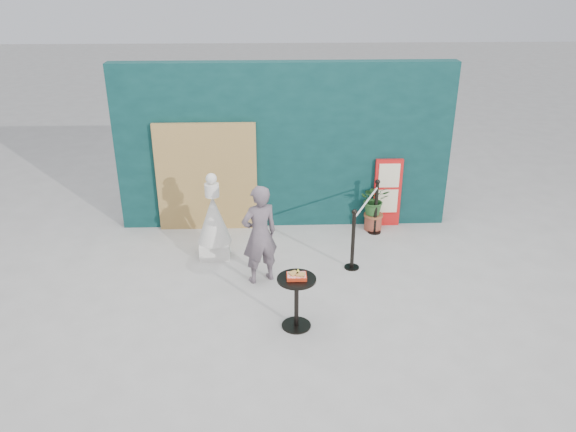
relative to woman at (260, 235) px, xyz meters
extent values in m
plane|color=#ADAAA5|center=(0.43, -1.01, -0.79)|extent=(60.00, 60.00, 0.00)
cube|color=#092B2B|center=(0.43, 2.14, 0.71)|extent=(6.00, 0.30, 3.00)
cube|color=tan|center=(-0.97, 1.93, 0.21)|extent=(1.80, 0.08, 2.00)
imported|color=#665760|center=(0.00, 0.00, 0.00)|extent=(0.68, 0.58, 1.57)
cube|color=red|center=(2.33, 1.95, -0.14)|extent=(0.50, 0.06, 1.30)
cube|color=beige|center=(2.33, 1.91, 0.21)|extent=(0.38, 0.02, 0.45)
cube|color=beige|center=(2.33, 1.91, -0.29)|extent=(0.38, 0.02, 0.45)
cube|color=red|center=(2.33, 1.91, -0.64)|extent=(0.38, 0.02, 0.18)
cube|color=white|center=(-0.77, 0.85, -0.65)|extent=(0.49, 0.49, 0.27)
cone|color=silver|center=(-0.77, 0.85, -0.11)|extent=(0.57, 0.57, 0.81)
cylinder|color=white|center=(-0.77, 0.85, 0.40)|extent=(0.23, 0.23, 0.21)
sphere|color=silver|center=(-0.77, 0.85, 0.59)|extent=(0.18, 0.18, 0.18)
cylinder|color=black|center=(0.50, -1.25, -0.78)|extent=(0.40, 0.40, 0.02)
cylinder|color=black|center=(0.50, -1.25, -0.43)|extent=(0.06, 0.06, 0.72)
cylinder|color=black|center=(0.50, -1.25, -0.05)|extent=(0.52, 0.52, 0.03)
cube|color=red|center=(0.50, -1.25, -0.01)|extent=(0.26, 0.19, 0.05)
cube|color=red|center=(0.50, -1.25, 0.02)|extent=(0.24, 0.17, 0.00)
cube|color=#C38347|center=(0.46, -1.24, 0.03)|extent=(0.15, 0.14, 0.02)
cube|color=gold|center=(0.55, -1.27, 0.03)|extent=(0.13, 0.13, 0.02)
cone|color=yellow|center=(0.52, -1.20, 0.05)|extent=(0.06, 0.06, 0.06)
cylinder|color=brown|center=(2.07, 1.76, -0.65)|extent=(0.32, 0.32, 0.26)
cylinder|color=#975B31|center=(2.07, 1.76, -0.50)|extent=(0.35, 0.35, 0.04)
imported|color=#255022|center=(2.07, 1.76, -0.19)|extent=(0.52, 0.45, 0.58)
cylinder|color=black|center=(1.47, 0.33, -0.78)|extent=(0.24, 0.24, 0.02)
cylinder|color=black|center=(1.47, 0.33, -0.31)|extent=(0.06, 0.06, 0.96)
sphere|color=black|center=(1.47, 0.33, 0.20)|extent=(0.09, 0.09, 0.09)
cylinder|color=black|center=(2.07, 1.63, -0.78)|extent=(0.24, 0.24, 0.02)
cylinder|color=black|center=(2.07, 1.63, -0.31)|extent=(0.06, 0.06, 0.96)
sphere|color=black|center=(2.07, 1.63, 0.20)|extent=(0.09, 0.09, 0.09)
cylinder|color=silver|center=(1.77, 0.98, 0.09)|extent=(0.63, 1.31, 0.03)
camera|label=1|loc=(0.15, -7.59, 3.71)|focal=35.00mm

